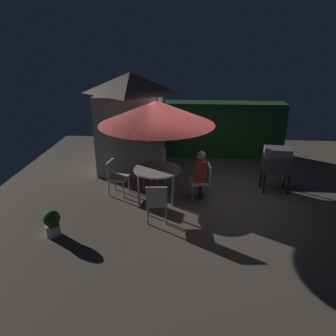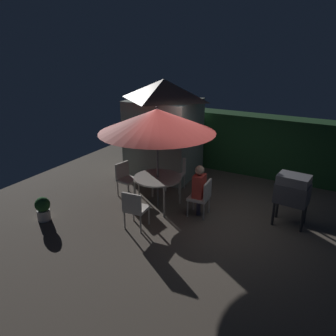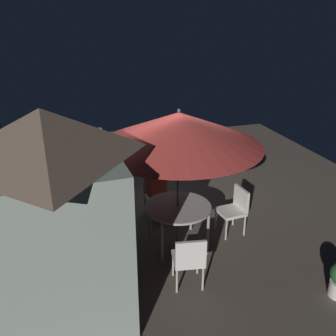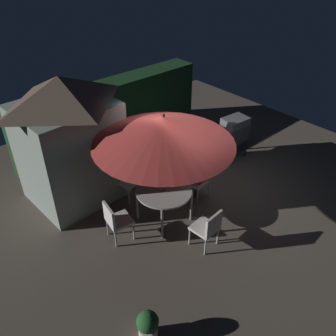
{
  "view_description": "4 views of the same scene",
  "coord_description": "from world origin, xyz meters",
  "px_view_note": "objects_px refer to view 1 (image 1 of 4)",
  "views": [
    {
      "loc": [
        -0.25,
        -7.59,
        3.79
      ],
      "look_at": [
        -0.8,
        -0.03,
        0.83
      ],
      "focal_mm": 35.17,
      "sensor_mm": 36.0,
      "label": 1
    },
    {
      "loc": [
        2.87,
        -6.64,
        3.9
      ],
      "look_at": [
        -0.8,
        0.01,
        1.07
      ],
      "focal_mm": 36.06,
      "sensor_mm": 36.0,
      "label": 2
    },
    {
      "loc": [
        -6.54,
        1.83,
        3.98
      ],
      "look_at": [
        -0.49,
        -0.03,
        1.29
      ],
      "focal_mm": 39.99,
      "sensor_mm": 36.0,
      "label": 3
    },
    {
      "loc": [
        -4.86,
        -4.46,
        5.36
      ],
      "look_at": [
        -0.62,
        0.35,
        0.95
      ],
      "focal_mm": 37.93,
      "sensor_mm": 36.0,
      "label": 4
    }
  ],
  "objects_px": {
    "patio_table": "(157,171)",
    "chair_toward_hedge": "(115,175)",
    "chair_near_shed": "(204,179)",
    "chair_far_side": "(158,162)",
    "person_in_red": "(201,169)",
    "bbq_grill": "(277,161)",
    "chair_toward_house": "(157,201)",
    "patio_umbrella": "(157,113)",
    "potted_plant_by_shed": "(52,222)",
    "garden_shed": "(132,122)"
  },
  "relations": [
    {
      "from": "patio_table",
      "to": "chair_toward_hedge",
      "type": "xyz_separation_m",
      "value": [
        -1.12,
        0.19,
        -0.21
      ]
    },
    {
      "from": "chair_near_shed",
      "to": "chair_far_side",
      "type": "distance_m",
      "value": 1.7
    },
    {
      "from": "person_in_red",
      "to": "chair_far_side",
      "type": "bearing_deg",
      "value": 136.37
    },
    {
      "from": "bbq_grill",
      "to": "chair_toward_house",
      "type": "bearing_deg",
      "value": -148.03
    },
    {
      "from": "patio_table",
      "to": "chair_near_shed",
      "type": "relative_size",
      "value": 1.31
    },
    {
      "from": "bbq_grill",
      "to": "patio_table",
      "type": "bearing_deg",
      "value": -167.76
    },
    {
      "from": "patio_umbrella",
      "to": "chair_toward_house",
      "type": "relative_size",
      "value": 3.06
    },
    {
      "from": "bbq_grill",
      "to": "chair_near_shed",
      "type": "bearing_deg",
      "value": -163.12
    },
    {
      "from": "patio_table",
      "to": "chair_far_side",
      "type": "bearing_deg",
      "value": 95.16
    },
    {
      "from": "chair_toward_house",
      "to": "potted_plant_by_shed",
      "type": "xyz_separation_m",
      "value": [
        -2.08,
        -0.71,
        -0.21
      ]
    },
    {
      "from": "chair_near_shed",
      "to": "chair_toward_house",
      "type": "bearing_deg",
      "value": -129.81
    },
    {
      "from": "chair_near_shed",
      "to": "chair_far_side",
      "type": "xyz_separation_m",
      "value": [
        -1.27,
        1.13,
        0.0
      ]
    },
    {
      "from": "bbq_grill",
      "to": "chair_toward_hedge",
      "type": "bearing_deg",
      "value": -173.53
    },
    {
      "from": "chair_toward_hedge",
      "to": "chair_toward_house",
      "type": "bearing_deg",
      "value": -48.27
    },
    {
      "from": "person_in_red",
      "to": "bbq_grill",
      "type": "bearing_deg",
      "value": 16.37
    },
    {
      "from": "chair_near_shed",
      "to": "person_in_red",
      "type": "relative_size",
      "value": 0.71
    },
    {
      "from": "chair_far_side",
      "to": "chair_toward_house",
      "type": "bearing_deg",
      "value": -84.85
    },
    {
      "from": "garden_shed",
      "to": "patio_table",
      "type": "height_order",
      "value": "garden_shed"
    },
    {
      "from": "bbq_grill",
      "to": "person_in_red",
      "type": "relative_size",
      "value": 0.95
    },
    {
      "from": "chair_near_shed",
      "to": "chair_toward_hedge",
      "type": "height_order",
      "value": "same"
    },
    {
      "from": "bbq_grill",
      "to": "chair_near_shed",
      "type": "xyz_separation_m",
      "value": [
        -1.9,
        -0.58,
        -0.33
      ]
    },
    {
      "from": "chair_toward_hedge",
      "to": "person_in_red",
      "type": "xyz_separation_m",
      "value": [
        2.19,
        -0.11,
        0.26
      ]
    },
    {
      "from": "bbq_grill",
      "to": "chair_far_side",
      "type": "relative_size",
      "value": 1.33
    },
    {
      "from": "person_in_red",
      "to": "patio_table",
      "type": "bearing_deg",
      "value": -175.66
    },
    {
      "from": "garden_shed",
      "to": "chair_toward_house",
      "type": "height_order",
      "value": "garden_shed"
    },
    {
      "from": "garden_shed",
      "to": "chair_far_side",
      "type": "bearing_deg",
      "value": -43.92
    },
    {
      "from": "chair_near_shed",
      "to": "chair_far_side",
      "type": "bearing_deg",
      "value": 138.52
    },
    {
      "from": "patio_umbrella",
      "to": "potted_plant_by_shed",
      "type": "height_order",
      "value": "patio_umbrella"
    },
    {
      "from": "chair_near_shed",
      "to": "person_in_red",
      "type": "xyz_separation_m",
      "value": [
        -0.09,
        -0.01,
        0.26
      ]
    },
    {
      "from": "chair_toward_house",
      "to": "potted_plant_by_shed",
      "type": "height_order",
      "value": "chair_toward_house"
    },
    {
      "from": "garden_shed",
      "to": "bbq_grill",
      "type": "bearing_deg",
      "value": -18.91
    },
    {
      "from": "bbq_grill",
      "to": "chair_toward_house",
      "type": "relative_size",
      "value": 1.33
    },
    {
      "from": "patio_table",
      "to": "chair_toward_house",
      "type": "xyz_separation_m",
      "value": [
        0.11,
        -1.18,
        -0.21
      ]
    },
    {
      "from": "chair_far_side",
      "to": "chair_toward_house",
      "type": "height_order",
      "value": "same"
    },
    {
      "from": "patio_table",
      "to": "bbq_grill",
      "type": "xyz_separation_m",
      "value": [
        3.06,
        0.66,
        0.12
      ]
    },
    {
      "from": "bbq_grill",
      "to": "chair_near_shed",
      "type": "distance_m",
      "value": 2.01
    },
    {
      "from": "chair_near_shed",
      "to": "patio_umbrella",
      "type": "bearing_deg",
      "value": -175.66
    },
    {
      "from": "garden_shed",
      "to": "patio_umbrella",
      "type": "bearing_deg",
      "value": -64.52
    },
    {
      "from": "patio_table",
      "to": "patio_umbrella",
      "type": "xyz_separation_m",
      "value": [
        0.0,
        0.0,
        1.47
      ]
    },
    {
      "from": "person_in_red",
      "to": "patio_umbrella",
      "type": "bearing_deg",
      "value": -175.66
    },
    {
      "from": "patio_umbrella",
      "to": "garden_shed",
      "type": "bearing_deg",
      "value": 115.48
    },
    {
      "from": "patio_umbrella",
      "to": "chair_near_shed",
      "type": "xyz_separation_m",
      "value": [
        1.16,
        0.09,
        -1.68
      ]
    },
    {
      "from": "garden_shed",
      "to": "patio_table",
      "type": "xyz_separation_m",
      "value": [
        0.98,
        -2.05,
        -0.76
      ]
    },
    {
      "from": "chair_toward_house",
      "to": "person_in_red",
      "type": "xyz_separation_m",
      "value": [
        0.97,
        1.26,
        0.26
      ]
    },
    {
      "from": "chair_far_side",
      "to": "garden_shed",
      "type": "bearing_deg",
      "value": 136.08
    },
    {
      "from": "chair_toward_hedge",
      "to": "potted_plant_by_shed",
      "type": "distance_m",
      "value": 2.27
    },
    {
      "from": "patio_umbrella",
      "to": "chair_far_side",
      "type": "relative_size",
      "value": 3.06
    },
    {
      "from": "patio_umbrella",
      "to": "chair_toward_house",
      "type": "xyz_separation_m",
      "value": [
        0.11,
        -1.18,
        -1.68
      ]
    },
    {
      "from": "patio_table",
      "to": "person_in_red",
      "type": "distance_m",
      "value": 1.08
    },
    {
      "from": "garden_shed",
      "to": "chair_far_side",
      "type": "distance_m",
      "value": 1.54
    }
  ]
}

